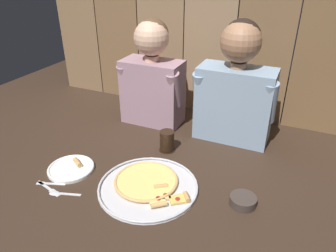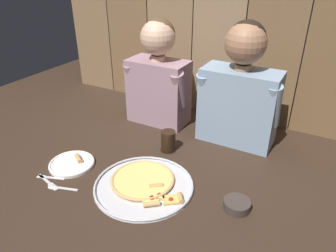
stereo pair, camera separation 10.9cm
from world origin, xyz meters
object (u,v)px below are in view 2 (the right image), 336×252
object	(u,v)px
dinner_plate	(72,163)
diner_right	(240,87)
dipping_bowl	(237,204)
pizza_tray	(144,183)
drinking_glass	(168,141)
diner_left	(158,74)

from	to	relation	value
dinner_plate	diner_right	size ratio (longest dim) A/B	0.34
dipping_bowl	pizza_tray	bearing A→B (deg)	-172.01
dinner_plate	dipping_bowl	size ratio (longest dim) A/B	2.00
pizza_tray	dinner_plate	bearing A→B (deg)	-174.30
dinner_plate	drinking_glass	world-z (taller)	drinking_glass
dinner_plate	pizza_tray	bearing A→B (deg)	5.70
drinking_glass	dipping_bowl	xyz separation A→B (m)	(0.45, -0.25, -0.03)
dinner_plate	dipping_bowl	distance (m)	0.79
diner_left	dipping_bowl	bearing A→B (deg)	-38.00
pizza_tray	dipping_bowl	bearing A→B (deg)	7.99
drinking_glass	diner_left	distance (m)	0.42
drinking_glass	diner_left	world-z (taller)	diner_left
pizza_tray	diner_left	size ratio (longest dim) A/B	0.72
diner_left	diner_right	distance (m)	0.48
dinner_plate	dipping_bowl	xyz separation A→B (m)	(0.78, 0.09, 0.01)
dipping_bowl	dinner_plate	bearing A→B (deg)	-173.13
drinking_glass	dipping_bowl	distance (m)	0.51
drinking_glass	diner_right	size ratio (longest dim) A/B	0.17
pizza_tray	diner_right	xyz separation A→B (m)	(0.22, 0.57, 0.29)
dinner_plate	drinking_glass	xyz separation A→B (m)	(0.34, 0.34, 0.04)
pizza_tray	dinner_plate	distance (m)	0.38
dipping_bowl	diner_right	distance (m)	0.61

